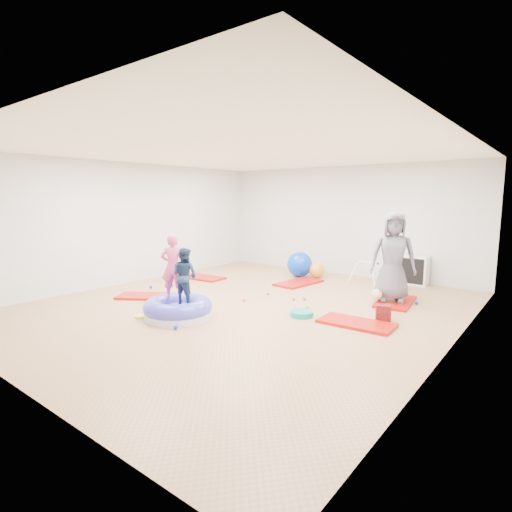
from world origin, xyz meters
The scene contains 19 objects.
room centered at (0.00, 0.00, 1.40)m, with size 7.01×8.01×2.81m.
gym_mat_front_left centered at (-2.00, -0.74, 0.02)m, with size 1.13×0.56×0.05m, color #A70107.
gym_mat_mid_left centered at (-2.49, 1.31, 0.02)m, with size 1.12×0.56×0.05m, color #A70107.
gym_mat_center_back centered at (-0.24, 2.23, 0.02)m, with size 1.19×0.60×0.05m, color #A70107.
gym_mat_right centered at (2.09, 0.20, 0.02)m, with size 1.16×0.58×0.05m, color #A70107.
gym_mat_rear_right centered at (2.13, 1.89, 0.02)m, with size 1.18×0.59×0.05m, color #A70107.
inflatable_cushion centered at (-0.42, -1.28, 0.14)m, with size 1.15×1.15×0.36m.
child_pink centered at (-0.58, -1.23, 0.89)m, with size 0.41×0.27×1.12m, color #E94D86.
child_navy centered at (-0.23, -1.28, 0.79)m, with size 0.44×0.35×0.91m, color navy.
adult_caregiver centered at (2.06, 1.85, 0.89)m, with size 0.83×0.54×1.69m, color #565662.
infant centered at (1.90, 1.70, 0.17)m, with size 0.39×0.39×0.23m.
ball_pit_balls centered at (0.26, 0.55, 0.03)m, with size 5.11×3.89×0.07m.
exercise_ball_blue centered at (-0.69, 2.99, 0.32)m, with size 0.64×0.64×0.64m, color #0A3CCC.
exercise_ball_orange centered at (-0.26, 3.11, 0.20)m, with size 0.39×0.39×0.39m, color orange.
infant_play_gym centered at (1.00, 3.22, 0.35)m, with size 0.68×0.65×0.52m.
cube_shelf centered at (1.86, 3.79, 0.34)m, with size 0.68×0.33×0.68m.
balance_disc centered at (1.17, 0.06, 0.04)m, with size 0.39×0.39×0.09m, color #0C8676.
backpack centered at (2.36, 0.63, 0.13)m, with size 0.23×0.14×0.27m, color red.
yellow_toy centered at (-0.94, -1.65, 0.02)m, with size 0.21×0.21×0.03m, color yellow.
Camera 1 is at (4.58, -5.58, 1.98)m, focal length 28.00 mm.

